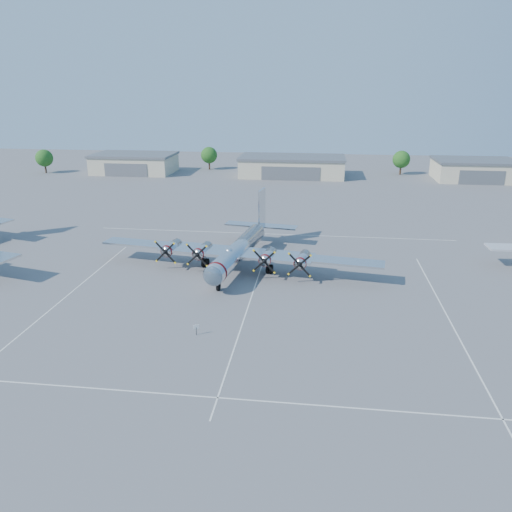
# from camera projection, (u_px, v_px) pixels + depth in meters

# --- Properties ---
(ground) EXTENTS (260.00, 260.00, 0.00)m
(ground) POSITION_uv_depth(u_px,v_px,m) (253.00, 292.00, 60.99)
(ground) COLOR #5B5B5D
(ground) RESTS_ON ground
(parking_lines) EXTENTS (60.00, 50.08, 0.01)m
(parking_lines) POSITION_uv_depth(u_px,v_px,m) (251.00, 297.00, 59.35)
(parking_lines) COLOR silver
(parking_lines) RESTS_ON ground
(hangar_west) EXTENTS (22.60, 14.60, 5.40)m
(hangar_west) POSITION_uv_depth(u_px,v_px,m) (135.00, 163.00, 142.31)
(hangar_west) COLOR beige
(hangar_west) RESTS_ON ground
(hangar_center) EXTENTS (28.60, 14.60, 5.40)m
(hangar_center) POSITION_uv_depth(u_px,v_px,m) (292.00, 166.00, 136.97)
(hangar_center) COLOR beige
(hangar_center) RESTS_ON ground
(hangar_east) EXTENTS (20.60, 14.60, 5.40)m
(hangar_east) POSITION_uv_depth(u_px,v_px,m) (474.00, 170.00, 131.28)
(hangar_east) COLOR beige
(hangar_east) RESTS_ON ground
(tree_far_west) EXTENTS (4.80, 4.80, 6.64)m
(tree_far_west) POSITION_uv_depth(u_px,v_px,m) (44.00, 158.00, 141.06)
(tree_far_west) COLOR #382619
(tree_far_west) RESTS_ON ground
(tree_west) EXTENTS (4.80, 4.80, 6.64)m
(tree_west) POSITION_uv_depth(u_px,v_px,m) (209.00, 155.00, 146.98)
(tree_west) COLOR #382619
(tree_west) RESTS_ON ground
(tree_east) EXTENTS (4.80, 4.80, 6.64)m
(tree_east) POSITION_uv_depth(u_px,v_px,m) (401.00, 159.00, 138.58)
(tree_east) COLOR #382619
(tree_east) RESTS_ON ground
(main_bomber_b29) EXTENTS (42.44, 32.07, 8.62)m
(main_bomber_b29) POSITION_uv_depth(u_px,v_px,m) (241.00, 266.00, 69.66)
(main_bomber_b29) COLOR silver
(main_bomber_b29) RESTS_ON ground
(info_placard) EXTENTS (0.56, 0.29, 1.13)m
(info_placard) POSITION_uv_depth(u_px,v_px,m) (196.00, 328.00, 50.21)
(info_placard) COLOR black
(info_placard) RESTS_ON ground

